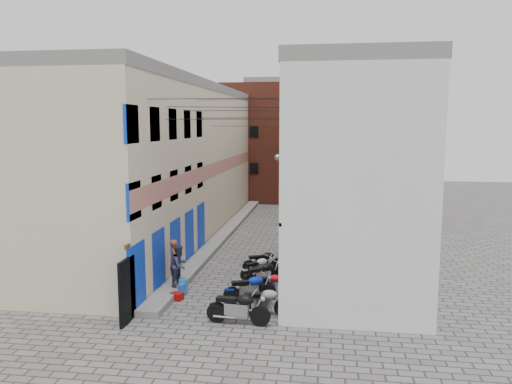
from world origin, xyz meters
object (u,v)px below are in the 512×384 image
at_px(motorcycle_e, 263,273).
at_px(motorcycle_g, 263,260).
at_px(motorcycle_b, 263,300).
at_px(motorcycle_f, 258,266).
at_px(water_jug_near, 181,290).
at_px(water_jug_far, 183,286).
at_px(motorcycle_c, 250,287).
at_px(motorcycle_d, 270,283).
at_px(motorcycle_a, 238,306).
at_px(red_crate, 177,296).
at_px(person_a, 175,260).
at_px(person_b, 180,265).

distance_m(motorcycle_e, motorcycle_g, 1.89).
height_order(motorcycle_b, motorcycle_f, motorcycle_b).
bearing_deg(water_jug_near, water_jug_far, 91.88).
bearing_deg(water_jug_far, motorcycle_c, -12.46).
relative_size(motorcycle_d, motorcycle_f, 1.01).
xyz_separation_m(motorcycle_d, water_jug_near, (-3.42, -0.43, -0.29)).
distance_m(water_jug_near, water_jug_far, 0.30).
distance_m(motorcycle_a, red_crate, 3.38).
height_order(motorcycle_d, motorcycle_f, motorcycle_d).
distance_m(motorcycle_f, red_crate, 4.13).
xyz_separation_m(water_jug_near, red_crate, (-0.03, -0.50, -0.09)).
distance_m(motorcycle_a, motorcycle_b, 1.12).
bearing_deg(motorcycle_g, motorcycle_d, -11.57).
height_order(motorcycle_a, motorcycle_b, motorcycle_a).
relative_size(motorcycle_d, water_jug_far, 3.17).
bearing_deg(water_jug_near, red_crate, -93.71).
bearing_deg(motorcycle_g, motorcycle_b, -16.34).
xyz_separation_m(motorcycle_b, person_a, (-3.96, 2.58, 0.54)).
distance_m(motorcycle_a, motorcycle_f, 5.06).
bearing_deg(person_b, motorcycle_b, -101.03).
bearing_deg(person_a, motorcycle_c, -121.84).
relative_size(person_b, water_jug_near, 3.58).
bearing_deg(motorcycle_d, person_b, -99.24).
xyz_separation_m(motorcycle_c, motorcycle_f, (-0.10, 2.93, -0.07)).
xyz_separation_m(motorcycle_f, red_crate, (-2.68, -3.11, -0.38)).
height_order(motorcycle_f, water_jug_near, motorcycle_f).
relative_size(person_a, person_b, 1.04).
distance_m(water_jug_near, red_crate, 0.51).
xyz_separation_m(motorcycle_e, water_jug_far, (-3.01, -1.30, -0.28)).
xyz_separation_m(motorcycle_f, water_jug_far, (-2.66, -2.32, -0.23)).
xyz_separation_m(motorcycle_e, water_jug_near, (-3.00, -1.60, -0.33)).
bearing_deg(motorcycle_d, motorcycle_g, -176.78).
relative_size(motorcycle_b, water_jug_near, 4.24).
xyz_separation_m(motorcycle_a, motorcycle_b, (0.73, 0.85, -0.06)).
height_order(motorcycle_f, person_b, person_b).
bearing_deg(motorcycle_f, red_crate, -83.15).
xyz_separation_m(water_jug_near, water_jug_far, (-0.01, 0.30, 0.05)).
xyz_separation_m(person_a, red_crate, (0.51, -1.49, -0.97)).
height_order(person_b, red_crate, person_b).
xyz_separation_m(motorcycle_e, red_crate, (-3.03, -2.10, -0.42)).
height_order(motorcycle_c, red_crate, motorcycle_c).
relative_size(motorcycle_a, motorcycle_f, 1.22).
bearing_deg(red_crate, motorcycle_b, -17.63).
distance_m(motorcycle_a, water_jug_far, 3.86).
height_order(water_jug_near, water_jug_far, water_jug_far).
bearing_deg(red_crate, motorcycle_c, 3.85).
relative_size(motorcycle_b, motorcycle_f, 1.10).
relative_size(motorcycle_b, person_a, 1.14).
bearing_deg(water_jug_near, person_b, 112.25).
xyz_separation_m(motorcycle_b, water_jug_far, (-3.43, 1.89, -0.29)).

